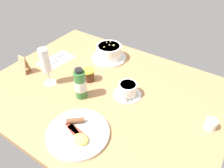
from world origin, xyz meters
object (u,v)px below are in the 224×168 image
porridge_bowl (109,52)px  coffee_cup (128,90)px  creamer_jug (211,124)px  breakfast_plate (78,133)px  cutlery_setting (55,60)px  wine_glass (45,62)px  jam_jar (89,75)px  menu_card (24,64)px  sauce_bottle_green (80,84)px

porridge_bowl → coffee_cup: bearing=139.5°
creamer_jug → breakfast_plate: 51.59cm
cutlery_setting → coffee_cup: size_ratio=1.57×
creamer_jug → wine_glass: wine_glass is taller
jam_jar → menu_card: size_ratio=0.63×
creamer_jug → sauce_bottle_green: 55.78cm
porridge_bowl → sauce_bottle_green: 33.83cm
menu_card → porridge_bowl: bearing=-130.4°
wine_glass → breakfast_plate: wine_glass is taller
wine_glass → sauce_bottle_green: size_ratio=1.26×
sauce_bottle_green → menu_card: bearing=2.6°
breakfast_plate → cutlery_setting: bearing=-36.0°
cutlery_setting → wine_glass: (-12.07, 15.69, 12.00)cm
wine_glass → jam_jar: bearing=-139.2°
wine_glass → breakfast_plate: bearing=153.0°
breakfast_plate → porridge_bowl: bearing=-68.6°
porridge_bowl → creamer_jug: bearing=162.4°
creamer_jug → breakfast_plate: bearing=37.1°
creamer_jug → menu_card: size_ratio=0.58×
wine_glass → sauce_bottle_green: (-19.06, -1.26, -5.21)cm
coffee_cup → wine_glass: 39.75cm
jam_jar → wine_glass: bearing=40.8°
cutlery_setting → coffee_cup: 48.40cm
porridge_bowl → cutlery_setting: bearing=37.6°
porridge_bowl → cutlery_setting: porridge_bowl is taller
porridge_bowl → wine_glass: (11.99, 34.23, 8.04)cm
creamer_jug → jam_jar: (58.32, 2.32, 0.98)cm
sauce_bottle_green → menu_card: size_ratio=1.59×
creamer_jug → menu_card: (90.39, 15.33, 2.66)cm
sauce_bottle_green → cutlery_setting: bearing=-24.9°
jam_jar → sauce_bottle_green: sauce_bottle_green is taller
cutlery_setting → menu_card: size_ratio=2.17×
porridge_bowl → creamer_jug: porridge_bowl is taller
coffee_cup → sauce_bottle_green: (17.15, 12.28, 4.04)cm
cutlery_setting → jam_jar: (-26.66, 3.11, 2.82)cm
jam_jar → sauce_bottle_green: size_ratio=0.40×
creamer_jug → menu_card: bearing=9.6°
wine_glass → menu_card: 19.02cm
breakfast_plate → wine_glass: bearing=-27.0°
coffee_cup → breakfast_plate: 30.12cm
creamer_jug → sauce_bottle_green: size_ratio=0.36×
creamer_jug → jam_jar: 58.38cm
sauce_bottle_green → breakfast_plate: size_ratio=0.63×
cutlery_setting → wine_glass: wine_glass is taller
porridge_bowl → menu_card: menu_card is taller
cutlery_setting → sauce_bottle_green: sauce_bottle_green is taller
cutlery_setting → coffee_cup: coffee_cup is taller
jam_jar → breakfast_plate: 33.56cm
coffee_cup → sauce_bottle_green: 21.47cm
cutlery_setting → wine_glass: bearing=127.6°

